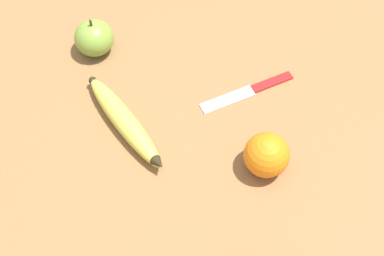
% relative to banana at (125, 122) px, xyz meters
% --- Properties ---
extents(ground_plane, '(3.00, 3.00, 0.00)m').
position_rel_banana_xyz_m(ground_plane, '(-0.08, 0.05, -0.02)').
color(ground_plane, olive).
extents(banana, '(0.15, 0.20, 0.04)m').
position_rel_banana_xyz_m(banana, '(0.00, 0.00, 0.00)').
color(banana, '#DBCC4C').
rests_on(banana, ground_plane).
extents(orange, '(0.07, 0.07, 0.07)m').
position_rel_banana_xyz_m(orange, '(-0.22, 0.07, 0.02)').
color(orange, orange).
rests_on(orange, ground_plane).
extents(apple, '(0.07, 0.07, 0.08)m').
position_rel_banana_xyz_m(apple, '(0.06, -0.17, 0.01)').
color(apple, olive).
rests_on(apple, ground_plane).
extents(paring_knife, '(0.17, 0.09, 0.01)m').
position_rel_banana_xyz_m(paring_knife, '(-0.21, -0.07, -0.01)').
color(paring_knife, silver).
rests_on(paring_knife, ground_plane).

